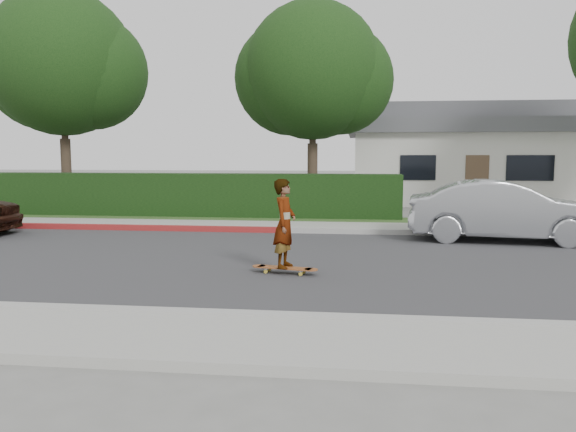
# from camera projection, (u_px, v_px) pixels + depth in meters

# --- Properties ---
(ground) EXTENTS (120.00, 120.00, 0.00)m
(ground) POSITION_uv_depth(u_px,v_px,m) (205.00, 260.00, 11.43)
(ground) COLOR slate
(ground) RESTS_ON ground
(road) EXTENTS (60.00, 8.00, 0.01)m
(road) POSITION_uv_depth(u_px,v_px,m) (205.00, 260.00, 11.43)
(road) COLOR #2D2D30
(road) RESTS_ON ground
(curb_near) EXTENTS (60.00, 0.20, 0.15)m
(curb_near) POSITION_uv_depth(u_px,v_px,m) (122.00, 313.00, 7.38)
(curb_near) COLOR #9E9E99
(curb_near) RESTS_ON ground
(sidewalk_near) EXTENTS (60.00, 1.60, 0.12)m
(sidewalk_near) POSITION_uv_depth(u_px,v_px,m) (91.00, 336.00, 6.49)
(sidewalk_near) COLOR gray
(sidewalk_near) RESTS_ON ground
(curb_far) EXTENTS (60.00, 0.20, 0.15)m
(curb_far) POSITION_uv_depth(u_px,v_px,m) (244.00, 230.00, 15.47)
(curb_far) COLOR #9E9E99
(curb_far) RESTS_ON ground
(curb_red_section) EXTENTS (12.00, 0.21, 0.15)m
(curb_red_section) POSITION_uv_depth(u_px,v_px,m) (73.00, 227.00, 16.06)
(curb_red_section) COLOR maroon
(curb_red_section) RESTS_ON ground
(sidewalk_far) EXTENTS (60.00, 1.60, 0.12)m
(sidewalk_far) POSITION_uv_depth(u_px,v_px,m) (251.00, 226.00, 16.36)
(sidewalk_far) COLOR gray
(sidewalk_far) RESTS_ON ground
(planting_strip) EXTENTS (60.00, 1.60, 0.10)m
(planting_strip) POSITION_uv_depth(u_px,v_px,m) (260.00, 220.00, 17.94)
(planting_strip) COLOR #2D4C1E
(planting_strip) RESTS_ON ground
(hedge) EXTENTS (15.00, 1.00, 1.50)m
(hedge) POSITION_uv_depth(u_px,v_px,m) (175.00, 196.00, 18.81)
(hedge) COLOR black
(hedge) RESTS_ON ground
(tree_left) EXTENTS (5.99, 5.21, 8.00)m
(tree_left) POSITION_uv_depth(u_px,v_px,m) (64.00, 67.00, 20.31)
(tree_left) COLOR #33261C
(tree_left) RESTS_ON ground
(tree_center) EXTENTS (5.66, 4.84, 7.44)m
(tree_center) POSITION_uv_depth(u_px,v_px,m) (313.00, 75.00, 19.78)
(tree_center) COLOR #33261C
(tree_center) RESTS_ON ground
(house) EXTENTS (10.60, 8.60, 4.30)m
(house) POSITION_uv_depth(u_px,v_px,m) (464.00, 155.00, 26.03)
(house) COLOR beige
(house) RESTS_ON ground
(skateboard) EXTENTS (1.25, 0.47, 0.11)m
(skateboard) POSITION_uv_depth(u_px,v_px,m) (285.00, 268.00, 10.10)
(skateboard) COLOR gold
(skateboard) RESTS_ON ground
(skateboarder) EXTENTS (0.47, 0.64, 1.59)m
(skateboarder) POSITION_uv_depth(u_px,v_px,m) (285.00, 223.00, 10.01)
(skateboarder) COLOR white
(skateboarder) RESTS_ON skateboard
(car_silver) EXTENTS (4.74, 2.13, 1.51)m
(car_silver) POSITION_uv_depth(u_px,v_px,m) (504.00, 211.00, 13.76)
(car_silver) COLOR #AAADB2
(car_silver) RESTS_ON ground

